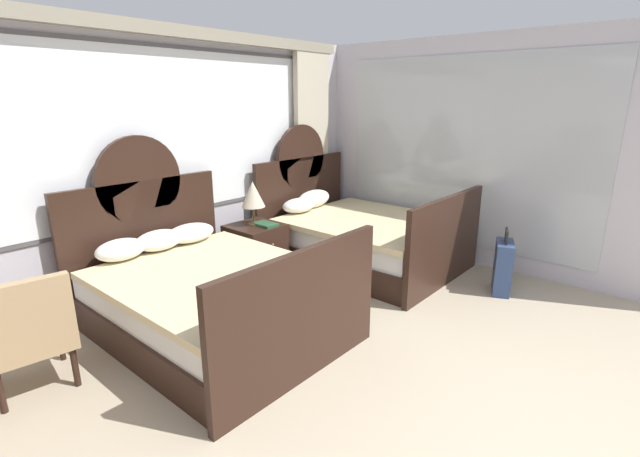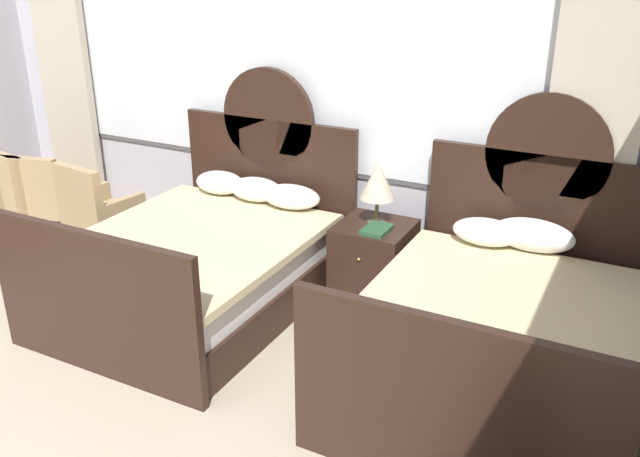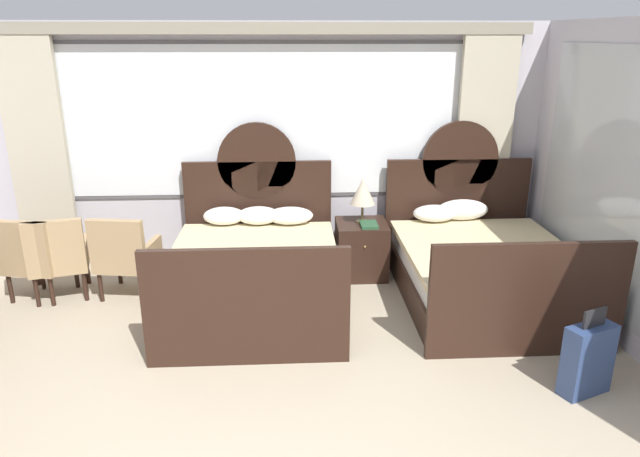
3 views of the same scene
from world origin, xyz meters
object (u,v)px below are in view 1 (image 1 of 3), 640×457
(table_lamp_on_nightstand, at_px, (253,195))
(bed_near_mirror, at_px, (361,236))
(bed_near_window, at_px, (208,294))
(nightstand_between_beds, at_px, (256,250))
(armchair_by_window_left, at_px, (27,330))
(suitcase_on_floor, at_px, (503,267))
(book_on_nightstand, at_px, (266,224))

(table_lamp_on_nightstand, bearing_deg, bed_near_mirror, -31.37)
(bed_near_window, bearing_deg, table_lamp_on_nightstand, 30.79)
(bed_near_window, relative_size, nightstand_between_beds, 3.58)
(bed_near_mirror, height_order, armchair_by_window_left, bed_near_mirror)
(bed_near_mirror, bearing_deg, bed_near_window, 179.79)
(nightstand_between_beds, height_order, suitcase_on_floor, suitcase_on_floor)
(book_on_nightstand, distance_m, suitcase_on_floor, 2.61)
(armchair_by_window_left, distance_m, suitcase_on_floor, 4.29)
(book_on_nightstand, distance_m, armchair_by_window_left, 2.54)
(armchair_by_window_left, bearing_deg, book_on_nightstand, 7.08)
(suitcase_on_floor, bearing_deg, book_on_nightstand, 121.08)
(table_lamp_on_nightstand, xyz_separation_m, book_on_nightstand, (0.06, -0.13, -0.33))
(armchair_by_window_left, relative_size, suitcase_on_floor, 1.26)
(bed_near_window, relative_size, book_on_nightstand, 8.38)
(nightstand_between_beds, xyz_separation_m, armchair_by_window_left, (-2.45, -0.42, 0.16))
(table_lamp_on_nightstand, bearing_deg, bed_near_window, -149.21)
(bed_near_mirror, bearing_deg, armchair_by_window_left, 176.05)
(bed_near_mirror, height_order, nightstand_between_beds, bed_near_mirror)
(nightstand_between_beds, bearing_deg, bed_near_mirror, -30.57)
(suitcase_on_floor, bearing_deg, armchair_by_window_left, 153.71)
(nightstand_between_beds, xyz_separation_m, table_lamp_on_nightstand, (0.00, 0.02, 0.65))
(table_lamp_on_nightstand, xyz_separation_m, armchair_by_window_left, (-2.46, -0.44, -0.49))
(bed_near_window, bearing_deg, nightstand_between_beds, 30.18)
(bed_near_mirror, relative_size, table_lamp_on_nightstand, 4.37)
(table_lamp_on_nightstand, height_order, book_on_nightstand, table_lamp_on_nightstand)
(bed_near_mirror, xyz_separation_m, table_lamp_on_nightstand, (-1.13, 0.69, 0.61))
(table_lamp_on_nightstand, distance_m, suitcase_on_floor, 2.81)
(book_on_nightstand, height_order, suitcase_on_floor, suitcase_on_floor)
(book_on_nightstand, bearing_deg, bed_near_window, -155.28)
(bed_near_window, xyz_separation_m, book_on_nightstand, (1.20, 0.55, 0.27))
(bed_near_window, height_order, suitcase_on_floor, bed_near_window)
(book_on_nightstand, bearing_deg, armchair_by_window_left, -172.92)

